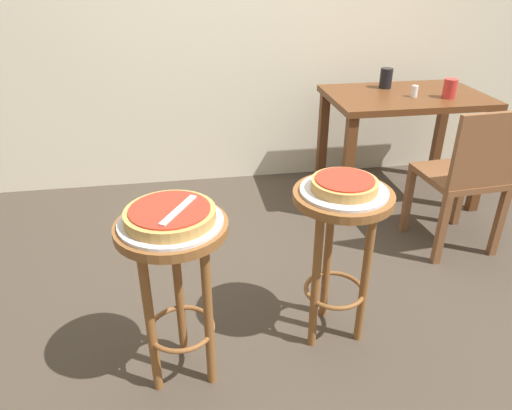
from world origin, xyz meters
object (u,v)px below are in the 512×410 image
serving_plate_foreground (171,222)px  pizza_middle (345,184)px  pizza_foreground (170,215)px  pizza_server_knife (178,210)px  stool_middle (340,232)px  condiment_shaker (414,91)px  stool_foreground (175,267)px  serving_plate_middle (344,191)px  cup_near_edge (450,88)px  dining_table (404,112)px  cup_far_edge (386,78)px  wooden_chair (468,175)px

serving_plate_foreground → pizza_middle: pizza_middle is taller
pizza_foreground → pizza_server_knife: size_ratio=1.43×
serving_plate_foreground → stool_middle: 0.70m
condiment_shaker → stool_foreground: bearing=-139.1°
serving_plate_foreground → stool_middle: (0.67, 0.13, -0.19)m
serving_plate_middle → cup_near_edge: bearing=46.8°
condiment_shaker → pizza_server_knife: condiment_shaker is taller
serving_plate_foreground → cup_near_edge: cup_near_edge is taller
serving_plate_foreground → cup_near_edge: (1.72, 1.26, 0.08)m
serving_plate_foreground → pizza_server_knife: size_ratio=1.65×
stool_foreground → serving_plate_foreground: 0.19m
cup_near_edge → condiment_shaker: (-0.20, 0.06, -0.02)m
pizza_foreground → pizza_server_knife: bearing=-33.7°
pizza_foreground → cup_near_edge: cup_near_edge is taller
dining_table → condiment_shaker: 0.18m
serving_plate_foreground → pizza_foreground: bearing=0.0°
stool_foreground → serving_plate_foreground: bearing=90.0°
serving_plate_middle → dining_table: dining_table is taller
dining_table → cup_far_edge: (-0.08, 0.17, 0.19)m
stool_middle → wooden_chair: 1.08m
dining_table → cup_far_edge: bearing=114.8°
pizza_server_knife → serving_plate_foreground: bearing=86.5°
stool_middle → dining_table: size_ratio=0.71×
stool_foreground → cup_far_edge: size_ratio=5.49×
cup_far_edge → condiment_shaker: cup_far_edge is taller
dining_table → pizza_server_knife: 2.04m
pizza_middle → condiment_shaker: condiment_shaker is taller
cup_near_edge → condiment_shaker: size_ratio=1.65×
stool_foreground → wooden_chair: wooden_chair is taller
serving_plate_foreground → pizza_foreground: size_ratio=1.15×
condiment_shaker → pizza_middle: bearing=-125.8°
pizza_middle → cup_near_edge: 1.54m
serving_plate_middle → serving_plate_foreground: bearing=-168.6°
cup_far_edge → condiment_shaker: 0.26m
pizza_middle → condiment_shaker: bearing=54.2°
cup_near_edge → serving_plate_middle: bearing=-133.2°
cup_far_edge → pizza_server_knife: cup_far_edge is taller
dining_table → cup_near_edge: bearing=-31.6°
pizza_foreground → wooden_chair: 1.75m
pizza_foreground → wooden_chair: size_ratio=0.37×
pizza_server_knife → stool_foreground: bearing=86.5°
serving_plate_foreground → condiment_shaker: bearing=40.9°
wooden_chair → dining_table: bearing=96.4°
serving_plate_foreground → cup_far_edge: size_ratio=2.81×
dining_table → condiment_shaker: size_ratio=14.08×
serving_plate_middle → wooden_chair: bearing=31.7°
dining_table → cup_near_edge: 0.31m
serving_plate_middle → stool_foreground: bearing=-168.6°
pizza_middle → cup_near_edge: size_ratio=2.22×
dining_table → condiment_shaker: condiment_shaker is taller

